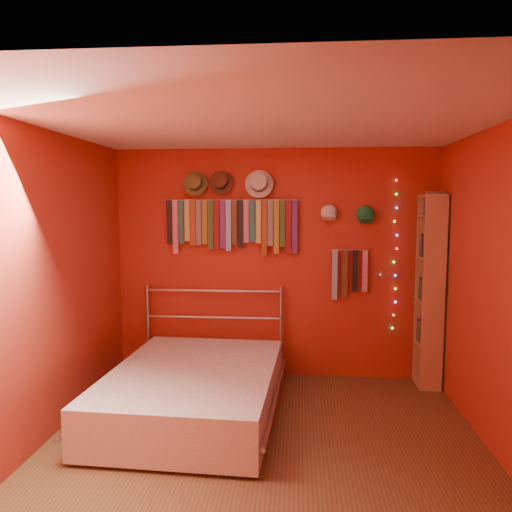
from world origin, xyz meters
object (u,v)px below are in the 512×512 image
(bed, at_px, (194,390))
(tie_rack, at_px, (232,223))
(bookshelf, at_px, (434,290))
(reading_lamp, at_px, (380,275))

(bed, bearing_deg, tie_rack, 81.63)
(tie_rack, xyz_separation_m, bookshelf, (2.12, -0.16, -0.68))
(reading_lamp, height_order, bookshelf, bookshelf)
(bookshelf, bearing_deg, tie_rack, 175.81)
(bed, bearing_deg, bookshelf, 24.36)
(reading_lamp, distance_m, bookshelf, 0.57)
(tie_rack, relative_size, reading_lamp, 5.43)
(bookshelf, height_order, bed, bookshelf)
(tie_rack, distance_m, bed, 1.84)
(reading_lamp, bearing_deg, bookshelf, -1.16)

